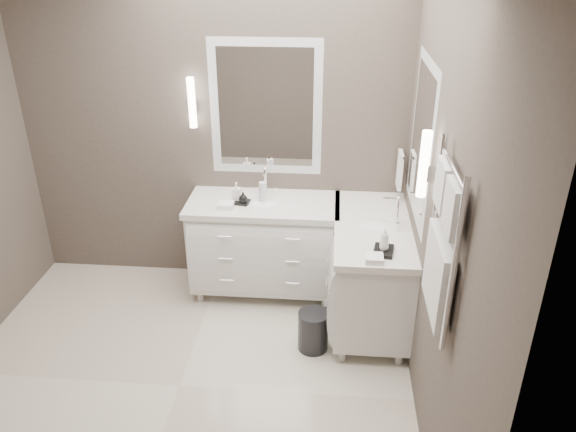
# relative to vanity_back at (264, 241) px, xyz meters

# --- Properties ---
(floor) EXTENTS (3.20, 3.00, 0.01)m
(floor) POSITION_rel_vanity_back_xyz_m (-0.45, -1.23, -0.49)
(floor) COLOR beige
(floor) RESTS_ON ground
(wall_back) EXTENTS (3.20, 0.01, 2.70)m
(wall_back) POSITION_rel_vanity_back_xyz_m (-0.45, 0.28, 0.86)
(wall_back) COLOR #4E453E
(wall_back) RESTS_ON floor
(wall_front) EXTENTS (3.20, 0.01, 2.70)m
(wall_front) POSITION_rel_vanity_back_xyz_m (-0.45, -2.73, 0.86)
(wall_front) COLOR #4E453E
(wall_front) RESTS_ON floor
(wall_right) EXTENTS (0.01, 3.00, 2.70)m
(wall_right) POSITION_rel_vanity_back_xyz_m (1.15, -1.23, 0.86)
(wall_right) COLOR #4E453E
(wall_right) RESTS_ON floor
(vanity_back) EXTENTS (1.24, 0.59, 0.97)m
(vanity_back) POSITION_rel_vanity_back_xyz_m (0.00, 0.00, 0.00)
(vanity_back) COLOR white
(vanity_back) RESTS_ON floor
(vanity_right) EXTENTS (0.59, 1.24, 0.97)m
(vanity_right) POSITION_rel_vanity_back_xyz_m (0.88, -0.33, 0.00)
(vanity_right) COLOR white
(vanity_right) RESTS_ON floor
(mirror_back) EXTENTS (0.90, 0.02, 1.10)m
(mirror_back) POSITION_rel_vanity_back_xyz_m (-0.00, 0.26, 1.06)
(mirror_back) COLOR white
(mirror_back) RESTS_ON wall_back
(mirror_right) EXTENTS (0.02, 0.90, 1.10)m
(mirror_right) POSITION_rel_vanity_back_xyz_m (1.14, -0.43, 1.06)
(mirror_right) COLOR white
(mirror_right) RESTS_ON wall_right
(sconce_back) EXTENTS (0.06, 0.06, 0.40)m
(sconce_back) POSITION_rel_vanity_back_xyz_m (-0.58, 0.20, 1.11)
(sconce_back) COLOR white
(sconce_back) RESTS_ON wall_back
(sconce_right) EXTENTS (0.06, 0.06, 0.40)m
(sconce_right) POSITION_rel_vanity_back_xyz_m (1.08, -1.01, 1.11)
(sconce_right) COLOR white
(sconce_right) RESTS_ON wall_right
(towel_bar_corner) EXTENTS (0.03, 0.22, 0.30)m
(towel_bar_corner) POSITION_rel_vanity_back_xyz_m (1.09, 0.13, 0.63)
(towel_bar_corner) COLOR white
(towel_bar_corner) RESTS_ON wall_right
(towel_ladder) EXTENTS (0.06, 0.58, 0.90)m
(towel_ladder) POSITION_rel_vanity_back_xyz_m (1.10, -1.63, 0.91)
(towel_ladder) COLOR white
(towel_ladder) RESTS_ON wall_right
(waste_bin) EXTENTS (0.28, 0.28, 0.32)m
(waste_bin) POSITION_rel_vanity_back_xyz_m (0.45, -0.74, -0.33)
(waste_bin) COLOR black
(waste_bin) RESTS_ON floor
(amenity_tray_back) EXTENTS (0.16, 0.13, 0.02)m
(amenity_tray_back) POSITION_rel_vanity_back_xyz_m (-0.18, -0.04, 0.38)
(amenity_tray_back) COLOR black
(amenity_tray_back) RESTS_ON vanity_back
(amenity_tray_right) EXTENTS (0.16, 0.19, 0.03)m
(amenity_tray_right) POSITION_rel_vanity_back_xyz_m (0.92, -0.74, 0.38)
(amenity_tray_right) COLOR black
(amenity_tray_right) RESTS_ON vanity_right
(water_bottle) EXTENTS (0.06, 0.06, 0.17)m
(water_bottle) POSITION_rel_vanity_back_xyz_m (-0.00, -0.01, 0.45)
(water_bottle) COLOR silver
(water_bottle) RESTS_ON vanity_back
(soap_bottle_a) EXTENTS (0.07, 0.07, 0.15)m
(soap_bottle_a) POSITION_rel_vanity_back_xyz_m (-0.21, -0.02, 0.46)
(soap_bottle_a) COLOR white
(soap_bottle_a) RESTS_ON amenity_tray_back
(soap_bottle_b) EXTENTS (0.08, 0.08, 0.09)m
(soap_bottle_b) POSITION_rel_vanity_back_xyz_m (-0.15, -0.07, 0.43)
(soap_bottle_b) COLOR black
(soap_bottle_b) RESTS_ON amenity_tray_back
(soap_bottle_c) EXTENTS (0.08, 0.08, 0.16)m
(soap_bottle_c) POSITION_rel_vanity_back_xyz_m (0.92, -0.74, 0.47)
(soap_bottle_c) COLOR white
(soap_bottle_c) RESTS_ON amenity_tray_right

